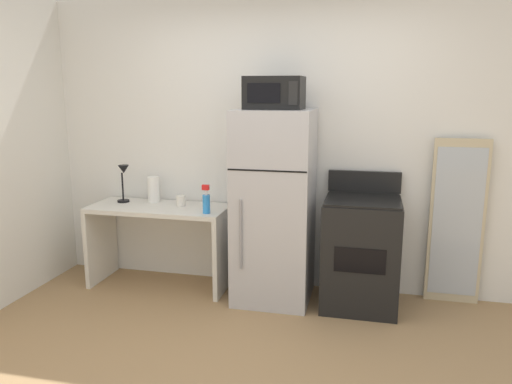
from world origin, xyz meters
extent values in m
plane|color=#9E7A51|center=(0.00, 0.00, 0.00)|extent=(12.00, 12.00, 0.00)
cube|color=white|center=(0.00, 1.70, 1.30)|extent=(5.00, 0.10, 2.60)
cube|color=silver|center=(-1.08, 1.36, 0.73)|extent=(1.26, 0.53, 0.04)
cube|color=silver|center=(-1.68, 1.36, 0.35)|extent=(0.04, 0.53, 0.71)
cube|color=silver|center=(-0.47, 1.36, 0.35)|extent=(0.04, 0.53, 0.71)
cylinder|color=black|center=(-1.47, 1.45, 0.76)|extent=(0.11, 0.11, 0.02)
cylinder|color=black|center=(-1.47, 1.45, 0.90)|extent=(0.02, 0.02, 0.26)
cone|color=black|center=(-1.44, 1.43, 1.07)|extent=(0.10, 0.10, 0.08)
cylinder|color=white|center=(-0.88, 1.42, 0.80)|extent=(0.08, 0.08, 0.09)
cylinder|color=#2D8CEA|center=(-0.57, 1.22, 0.83)|extent=(0.06, 0.06, 0.16)
cylinder|color=white|center=(-0.57, 1.22, 0.93)|extent=(0.02, 0.02, 0.04)
cube|color=red|center=(-0.57, 1.21, 0.98)|extent=(0.06, 0.03, 0.04)
cylinder|color=white|center=(-1.19, 1.51, 0.87)|extent=(0.11, 0.11, 0.24)
cube|color=#B7B7BC|center=(0.00, 1.32, 0.81)|extent=(0.64, 0.63, 1.63)
cube|color=black|center=(0.00, 1.00, 1.17)|extent=(0.62, 0.00, 0.01)
cylinder|color=gray|center=(-0.21, 0.99, 0.65)|extent=(0.02, 0.02, 0.57)
cube|color=black|center=(0.00, 1.30, 1.76)|extent=(0.46, 0.34, 0.26)
cube|color=black|center=(-0.05, 1.12, 1.76)|extent=(0.26, 0.01, 0.15)
cube|color=black|center=(0.18, 1.12, 1.76)|extent=(0.07, 0.01, 0.18)
cube|color=black|center=(0.73, 1.33, 0.45)|extent=(0.61, 0.60, 0.90)
cube|color=black|center=(0.73, 1.33, 0.91)|extent=(0.59, 0.58, 0.02)
cube|color=black|center=(0.73, 1.61, 1.01)|extent=(0.61, 0.04, 0.18)
cube|color=black|center=(0.73, 1.03, 0.50)|extent=(0.39, 0.01, 0.20)
cube|color=#C6B793|center=(1.50, 1.59, 0.70)|extent=(0.44, 0.03, 1.40)
cube|color=#B2BCC6|center=(1.50, 1.57, 0.70)|extent=(0.39, 0.00, 1.26)
camera|label=1|loc=(0.78, -2.66, 1.79)|focal=34.61mm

